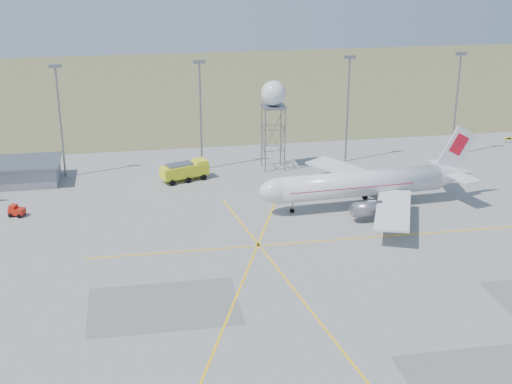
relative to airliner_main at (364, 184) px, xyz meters
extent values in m
plane|color=#9D9D98|center=(-13.84, -42.29, -3.84)|extent=(400.00, 400.00, 0.00)
cube|color=brown|center=(-13.84, 97.71, -3.83)|extent=(400.00, 120.00, 0.03)
cube|color=gray|center=(-58.84, 21.71, -2.04)|extent=(18.00, 9.00, 3.60)
cube|color=slate|center=(-58.84, 21.71, -0.09)|extent=(19.00, 10.00, 0.30)
cylinder|color=slate|center=(-48.84, 23.71, 6.16)|extent=(0.36, 0.36, 20.00)
cube|color=slate|center=(-48.84, 23.71, 16.36)|extent=(2.20, 0.50, 0.60)
cylinder|color=slate|center=(-23.84, 23.71, 6.16)|extent=(0.36, 0.36, 20.00)
cube|color=slate|center=(-23.84, 23.71, 16.36)|extent=(2.20, 0.50, 0.60)
cylinder|color=slate|center=(4.16, 23.71, 6.16)|extent=(0.36, 0.36, 20.00)
cube|color=slate|center=(4.16, 23.71, 16.36)|extent=(2.20, 0.50, 0.60)
cylinder|color=slate|center=(26.16, 23.71, 6.16)|extent=(0.36, 0.36, 20.00)
cube|color=slate|center=(26.16, 23.71, 16.36)|extent=(2.20, 0.50, 0.60)
cylinder|color=black|center=(41.16, 29.71, -3.44)|extent=(0.10, 0.10, 0.80)
cylinder|color=black|center=(42.36, 29.71, -3.44)|extent=(0.10, 0.10, 0.80)
cube|color=yellow|center=(41.76, 29.71, -2.89)|extent=(1.60, 0.15, 0.50)
cube|color=black|center=(41.76, 29.63, -2.89)|extent=(0.80, 0.03, 0.30)
cylinder|color=silver|center=(-0.63, -0.04, 0.11)|extent=(27.24, 5.92, 4.16)
ellipsoid|color=silver|center=(-14.11, -0.93, 0.11)|extent=(6.91, 4.59, 4.16)
cube|color=black|center=(-15.36, -1.01, 0.73)|extent=(1.72, 2.39, 1.01)
cone|color=silver|center=(15.96, 1.05, 0.42)|extent=(6.50, 4.56, 4.16)
cube|color=silver|center=(15.96, 1.05, 4.79)|extent=(6.67, 0.75, 7.82)
cube|color=red|center=(16.17, 1.06, 5.51)|extent=(3.60, 0.59, 4.01)
cube|color=silver|center=(15.23, 4.33, 0.94)|extent=(3.69, 5.92, 0.19)
cube|color=silver|center=(15.66, -2.30, 0.94)|extent=(3.69, 5.92, 0.19)
cube|color=silver|center=(0.31, 9.39, -0.93)|extent=(12.59, 16.91, 0.37)
cube|color=silver|center=(1.54, -9.27, -0.93)|extent=(10.91, 17.28, 0.37)
cylinder|color=slate|center=(-2.06, 5.91, -1.87)|extent=(4.51, 2.67, 2.39)
cylinder|color=slate|center=(-1.27, -6.13, -1.87)|extent=(4.51, 2.67, 2.39)
cube|color=red|center=(-2.71, -0.18, 0.21)|extent=(21.02, 5.55, 0.12)
cylinder|color=black|center=(-12.04, -0.79, -3.37)|extent=(0.77, 0.77, 0.94)
cube|color=black|center=(1.44, 0.09, -3.37)|extent=(1.45, 6.29, 0.94)
cylinder|color=slate|center=(1.44, 0.09, -2.91)|extent=(0.27, 0.27, 1.87)
cylinder|color=slate|center=(-12.46, 19.94, 2.15)|extent=(0.22, 0.22, 11.99)
cylinder|color=slate|center=(-8.78, 19.94, 2.15)|extent=(0.22, 0.22, 11.99)
cylinder|color=slate|center=(-8.78, 23.63, 2.15)|extent=(0.22, 0.22, 11.99)
cylinder|color=slate|center=(-12.46, 23.63, 2.15)|extent=(0.22, 0.22, 11.99)
cube|color=slate|center=(-10.62, 21.78, 8.15)|extent=(4.29, 4.29, 0.23)
sphere|color=silver|center=(-10.62, 21.78, 10.54)|extent=(4.61, 4.61, 4.61)
cube|color=yellow|center=(-27.60, 17.71, -1.94)|extent=(9.03, 5.57, 2.09)
cube|color=yellow|center=(-24.73, 18.73, -1.08)|extent=(3.05, 3.28, 1.33)
cube|color=black|center=(-24.10, 18.96, -0.99)|extent=(0.92, 2.36, 0.95)
cube|color=slate|center=(-28.49, 17.39, -0.70)|extent=(5.25, 3.75, 0.38)
cube|color=red|center=(-54.99, 5.49, -3.03)|extent=(2.75, 2.26, 0.97)
cube|color=red|center=(-55.49, 5.69, -2.28)|extent=(1.37, 1.55, 0.54)
camera|label=1|loc=(-36.17, -103.41, 38.65)|focal=50.00mm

